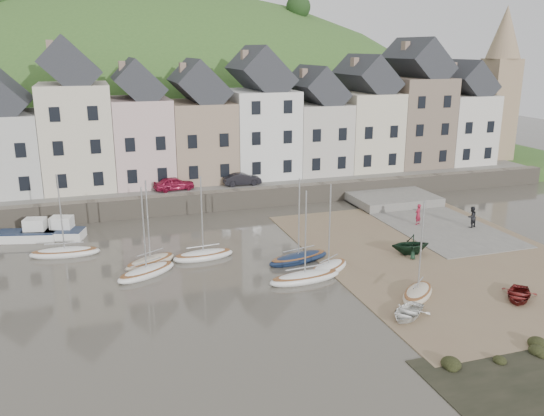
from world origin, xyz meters
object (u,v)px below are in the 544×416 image
object	(u,v)px
person_dark	(472,217)
person_red	(418,214)
rowboat_green	(410,244)
sailboat_0	(65,252)
rowboat_red	(518,295)
rowboat_white	(407,312)
car_left	(174,184)
car_right	(242,179)

from	to	relation	value
person_dark	person_red	bearing A→B (deg)	-43.22
person_red	rowboat_green	bearing A→B (deg)	28.88
sailboat_0	rowboat_red	bearing A→B (deg)	-32.17
rowboat_white	person_red	world-z (taller)	person_red
sailboat_0	rowboat_green	distance (m)	25.42
rowboat_white	car_left	distance (m)	28.96
car_right	car_left	bearing A→B (deg)	90.57
person_red	sailboat_0	bearing A→B (deg)	-28.33
rowboat_white	person_red	size ratio (longest dim) A/B	1.57
sailboat_0	rowboat_green	size ratio (longest dim) A/B	2.20
car_left	person_red	bearing A→B (deg)	-131.26
rowboat_green	car_left	bearing A→B (deg)	-134.73
car_left	person_dark	bearing A→B (deg)	-130.34
rowboat_green	car_left	distance (m)	23.63
rowboat_red	person_dark	size ratio (longest dim) A/B	1.59
rowboat_green	rowboat_red	xyz separation A→B (m)	(2.09, -8.88, -0.46)
rowboat_red	rowboat_white	bearing A→B (deg)	-134.84
person_dark	car_left	bearing A→B (deg)	-48.00
rowboat_green	person_red	xyz separation A→B (m)	(4.37, 5.98, 0.20)
person_dark	car_left	xyz separation A→B (m)	(-22.75, 14.69, 1.22)
rowboat_green	rowboat_white	bearing A→B (deg)	-24.65
rowboat_green	car_left	xyz separation A→B (m)	(-14.50, 18.60, 1.43)
rowboat_green	person_dark	world-z (taller)	person_dark
car_right	rowboat_green	bearing A→B (deg)	-156.75
sailboat_0	car_right	size ratio (longest dim) A/B	1.70
person_red	car_left	distance (m)	22.74
sailboat_0	person_dark	world-z (taller)	sailboat_0
rowboat_red	car_right	world-z (taller)	car_right
person_red	person_dark	xyz separation A→B (m)	(3.87, -2.06, 0.01)
rowboat_white	person_dark	xyz separation A→B (m)	(13.79, 12.79, 0.67)
sailboat_0	person_red	distance (m)	28.66
sailboat_0	person_red	world-z (taller)	sailboat_0
person_red	car_right	distance (m)	17.56
rowboat_red	car_right	xyz separation A→B (m)	(-9.86, 27.48, 1.85)
rowboat_green	person_red	world-z (taller)	person_red
sailboat_0	car_right	xyz separation A→B (m)	(16.45, 10.93, 1.95)
person_dark	car_right	xyz separation A→B (m)	(-16.02, 14.69, 1.19)
sailboat_0	person_red	xyz separation A→B (m)	(28.60, -1.69, 0.76)
rowboat_white	person_red	xyz separation A→B (m)	(9.92, 14.86, 0.67)
person_red	car_left	xyz separation A→B (m)	(-18.87, 12.62, 1.23)
sailboat_0	rowboat_red	distance (m)	31.08
sailboat_0	car_left	size ratio (longest dim) A/B	1.66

